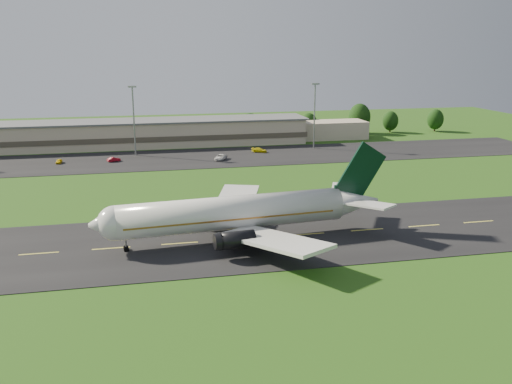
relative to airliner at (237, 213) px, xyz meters
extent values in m
plane|color=#224511|center=(-20.68, -0.08, -4.66)|extent=(360.00, 360.00, 0.00)
cube|color=black|center=(-20.68, -0.08, -4.61)|extent=(220.00, 30.00, 0.10)
cube|color=black|center=(-20.68, 71.92, -4.61)|extent=(260.00, 30.00, 0.10)
cylinder|color=silver|center=(-0.85, -0.08, 0.14)|extent=(38.35, 8.96, 5.60)
sphere|color=silver|center=(-19.78, -1.77, 0.14)|extent=(5.60, 5.60, 5.60)
cone|color=silver|center=(-21.77, -1.94, 0.14)|extent=(4.46, 5.71, 5.38)
cone|color=silver|center=(21.56, 1.92, 0.14)|extent=(9.45, 6.27, 5.49)
cube|color=#8E5A1F|center=(-1.35, -0.12, -0.21)|extent=(35.36, 8.73, 0.28)
cube|color=black|center=(-20.37, -1.82, 0.69)|extent=(2.26, 3.17, 0.65)
cube|color=silver|center=(3.61, -10.72, -1.36)|extent=(15.35, 19.98, 2.20)
cube|color=silver|center=(1.66, 11.19, -1.36)|extent=(12.77, 20.22, 2.20)
cube|color=silver|center=(22.00, -3.06, 1.04)|extent=(7.99, 9.31, 0.91)
cube|color=silver|center=(21.11, 6.90, 1.04)|extent=(6.99, 9.39, 0.91)
cube|color=black|center=(20.06, 1.79, 1.94)|extent=(5.03, 0.99, 3.00)
cube|color=black|center=(22.55, 2.01, 5.64)|extent=(9.44, 1.29, 10.55)
cylinder|color=black|center=(-1.63, -8.18, -1.76)|extent=(5.82, 3.19, 2.70)
cylinder|color=black|center=(-3.06, 7.76, -1.76)|extent=(5.82, 3.19, 2.70)
cube|color=#C2B094|center=(-20.68, 95.92, -0.66)|extent=(120.00, 15.00, 8.00)
cube|color=#4C4438|center=(-20.68, 95.92, -1.46)|extent=(121.00, 15.40, 1.60)
cube|color=#595B60|center=(-20.68, 95.92, 3.49)|extent=(122.00, 16.00, 0.50)
cube|color=#C2B094|center=(49.32, 97.92, -1.66)|extent=(28.00, 11.00, 6.00)
cylinder|color=gray|center=(-15.68, 79.92, 5.34)|extent=(0.44, 0.44, 20.00)
cube|color=gray|center=(-15.68, 79.92, 15.44)|extent=(2.40, 1.20, 0.50)
cylinder|color=gray|center=(39.32, 79.92, 5.34)|extent=(0.44, 0.44, 20.00)
cube|color=gray|center=(39.32, 79.92, 15.44)|extent=(2.40, 1.20, 0.50)
cylinder|color=black|center=(-56.81, 105.15, -3.44)|extent=(0.56, 0.56, 2.44)
ellipsoid|color=black|center=(-56.81, 105.15, -0.45)|extent=(5.70, 5.70, 7.13)
cylinder|color=black|center=(24.31, 106.04, -3.31)|extent=(0.56, 0.56, 2.69)
ellipsoid|color=black|center=(24.31, 106.04, -0.02)|extent=(6.29, 6.29, 7.86)
cylinder|color=black|center=(45.52, 104.93, -3.37)|extent=(0.56, 0.56, 2.57)
ellipsoid|color=black|center=(45.52, 104.93, -0.23)|extent=(6.00, 6.00, 7.51)
cylinder|color=black|center=(65.53, 106.84, -2.94)|extent=(0.56, 0.56, 3.44)
ellipsoid|color=black|center=(65.53, 106.84, 1.26)|extent=(8.02, 8.02, 10.02)
cylinder|color=black|center=(77.78, 106.60, -3.42)|extent=(0.56, 0.56, 2.47)
ellipsoid|color=black|center=(77.78, 106.60, -0.40)|extent=(5.77, 5.77, 7.21)
cylinder|color=black|center=(95.40, 105.36, -3.36)|extent=(0.56, 0.56, 2.61)
ellipsoid|color=black|center=(95.40, 105.36, -0.17)|extent=(6.08, 6.08, 7.60)
imported|color=yellow|center=(-36.48, 72.46, -3.98)|extent=(1.67, 3.52, 1.16)
imported|color=maroon|center=(-21.77, 71.70, -3.96)|extent=(3.83, 2.77, 1.20)
imported|color=silver|center=(7.83, 67.94, -3.83)|extent=(4.63, 5.82, 1.47)
imported|color=yellow|center=(21.04, 76.64, -3.89)|extent=(4.95, 3.88, 1.34)
camera|label=1|loc=(-16.36, -89.39, 27.23)|focal=40.00mm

